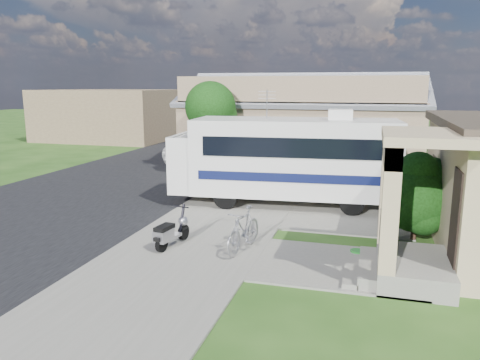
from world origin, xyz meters
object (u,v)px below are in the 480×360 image
(bicycle, at_px, (244,232))
(shrub, at_px, (418,196))
(motorhome, at_px, (286,157))
(pickup_truck, at_px, (202,148))
(van, at_px, (228,134))
(garden_hose, at_px, (357,254))
(scooter, at_px, (170,232))

(bicycle, bearing_deg, shrub, 36.78)
(motorhome, distance_m, pickup_truck, 10.99)
(pickup_truck, distance_m, van, 6.72)
(motorhome, distance_m, van, 17.03)
(shrub, distance_m, garden_hose, 2.73)
(pickup_truck, relative_size, van, 0.90)
(garden_hose, bearing_deg, van, 115.86)
(shrub, xyz_separation_m, scooter, (-6.48, -2.58, -0.85))
(bicycle, bearing_deg, motorhome, 97.99)
(van, bearing_deg, shrub, -51.61)
(shrub, bearing_deg, van, 121.71)
(scooter, relative_size, pickup_truck, 0.29)
(bicycle, bearing_deg, van, 118.06)
(shrub, distance_m, pickup_truck, 16.04)
(pickup_truck, xyz_separation_m, garden_hose, (9.34, -13.64, -0.67))
(motorhome, bearing_deg, van, 109.52)
(scooter, xyz_separation_m, bicycle, (1.98, 0.28, 0.11))
(scooter, xyz_separation_m, garden_hose, (4.92, 0.71, -0.38))
(scooter, distance_m, pickup_truck, 15.01)
(shrub, height_order, scooter, shrub)
(scooter, height_order, pickup_truck, pickup_truck)
(shrub, height_order, pickup_truck, shrub)
(van, bearing_deg, bicycle, -64.90)
(van, height_order, garden_hose, van)
(motorhome, xyz_separation_m, van, (-7.07, 15.46, -0.92))
(shrub, distance_m, van, 21.71)
(motorhome, relative_size, garden_hose, 22.37)
(scooter, distance_m, garden_hose, 4.99)
(motorhome, height_order, van, motorhome)
(shrub, bearing_deg, motorhome, 145.31)
(shrub, bearing_deg, garden_hose, -129.65)
(motorhome, distance_m, bicycle, 5.45)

